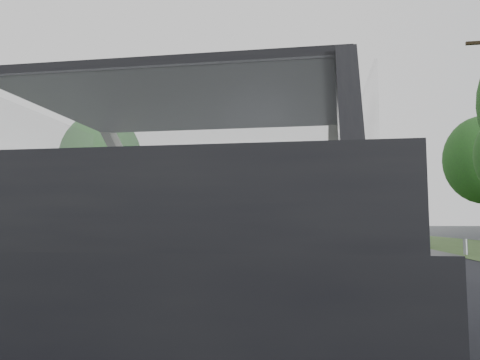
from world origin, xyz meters
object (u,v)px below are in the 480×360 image
(subject_car, at_px, (208,230))
(highway_sign, at_px, (422,215))
(cat, at_px, (263,180))
(other_car, at_px, (281,225))

(subject_car, bearing_deg, highway_sign, 75.45)
(cat, bearing_deg, other_car, 102.54)
(subject_car, distance_m, highway_sign, 28.15)
(cat, xyz_separation_m, highway_sign, (6.80, 26.61, 0.28))
(highway_sign, bearing_deg, other_car, -147.73)
(other_car, height_order, highway_sign, highway_sign)
(other_car, relative_size, highway_sign, 1.71)
(other_car, bearing_deg, subject_car, -77.69)
(highway_sign, bearing_deg, subject_car, -113.12)
(other_car, bearing_deg, highway_sign, 50.24)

